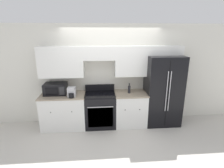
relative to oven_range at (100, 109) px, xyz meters
The scene contains 9 objects.
ground_plane 0.63m from the oven_range, 45.28° to the right, with size 12.00×12.00×0.00m, color beige.
wall_back 1.10m from the oven_range, 40.35° to the left, with size 8.00×0.39×2.60m.
lower_cabinets_left 0.93m from the oven_range, behind, with size 1.12×0.64×0.88m.
lower_cabinets_right 0.79m from the oven_range, ahead, with size 0.83×0.64×0.88m.
oven_range is the anchor object (origin of this frame).
refrigerator 1.71m from the oven_range, ahead, with size 0.90×0.79×1.83m.
microwave 1.25m from the oven_range, behind, with size 0.55×0.40×0.28m.
bottle 0.92m from the oven_range, ahead, with size 0.07×0.07×0.26m.
electric_kettle 0.89m from the oven_range, 166.87° to the right, with size 0.19×0.25×0.23m.
Camera 1 is at (-0.33, -3.89, 2.38)m, focal length 28.00 mm.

